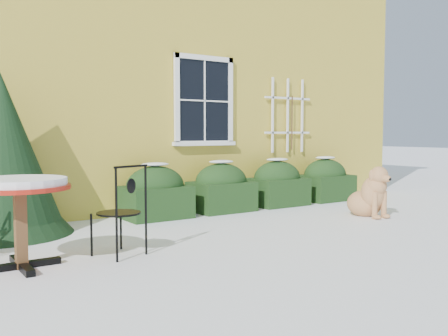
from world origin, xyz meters
TOP-DOWN VIEW (x-y plane):
  - ground at (0.00, 0.00)m, footprint 80.00×80.00m
  - house at (0.00, 7.00)m, footprint 12.40×8.40m
  - hedge_row at (1.65, 2.55)m, footprint 4.95×0.80m
  - evergreen_shrub at (-2.62, 2.51)m, footprint 1.84×1.84m
  - bistro_table at (-2.82, 0.56)m, footprint 1.01×1.01m
  - patio_chair_near at (-1.76, 0.48)m, footprint 0.58×0.58m
  - dog at (2.71, 0.65)m, footprint 0.62×0.95m

SIDE VIEW (x-z plane):
  - ground at x=0.00m, z-range 0.00..0.00m
  - dog at x=2.71m, z-range -0.09..0.79m
  - hedge_row at x=1.65m, z-range -0.05..0.86m
  - patio_chair_near at x=-1.76m, z-range 0.00..1.04m
  - bistro_table at x=-2.82m, z-range 0.31..1.24m
  - evergreen_shrub at x=-2.62m, z-range -0.22..2.01m
  - house at x=0.00m, z-range 0.02..6.42m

